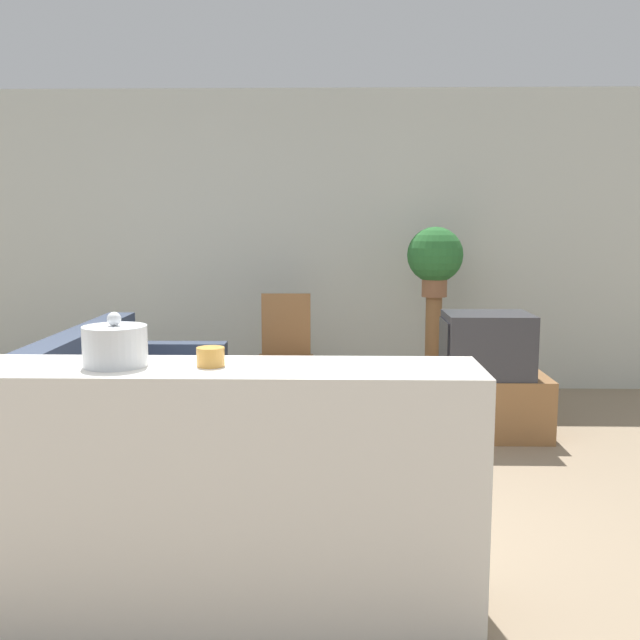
{
  "coord_description": "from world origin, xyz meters",
  "views": [
    {
      "loc": [
        0.55,
        -3.08,
        1.53
      ],
      "look_at": [
        0.44,
        1.84,
        0.85
      ],
      "focal_mm": 40.0,
      "sensor_mm": 36.0,
      "label": 1
    }
  ],
  "objects_px": {
    "potted_plant": "(435,257)",
    "decorative_bowl": "(115,345)",
    "television": "(486,345)",
    "wooden_chair": "(285,349)",
    "couch": "(128,414)"
  },
  "relations": [
    {
      "from": "potted_plant",
      "to": "decorative_bowl",
      "type": "distance_m",
      "value": 3.7
    },
    {
      "from": "television",
      "to": "wooden_chair",
      "type": "distance_m",
      "value": 1.59
    },
    {
      "from": "couch",
      "to": "potted_plant",
      "type": "height_order",
      "value": "potted_plant"
    },
    {
      "from": "wooden_chair",
      "to": "potted_plant",
      "type": "distance_m",
      "value": 1.46
    },
    {
      "from": "wooden_chair",
      "to": "couch",
      "type": "bearing_deg",
      "value": -129.27
    },
    {
      "from": "potted_plant",
      "to": "decorative_bowl",
      "type": "relative_size",
      "value": 2.41
    },
    {
      "from": "wooden_chair",
      "to": "potted_plant",
      "type": "height_order",
      "value": "potted_plant"
    },
    {
      "from": "television",
      "to": "wooden_chair",
      "type": "height_order",
      "value": "wooden_chair"
    },
    {
      "from": "television",
      "to": "potted_plant",
      "type": "distance_m",
      "value": 1.12
    },
    {
      "from": "couch",
      "to": "decorative_bowl",
      "type": "xyz_separation_m",
      "value": [
        0.51,
        -1.81,
        0.77
      ]
    },
    {
      "from": "potted_plant",
      "to": "television",
      "type": "bearing_deg",
      "value": -75.01
    },
    {
      "from": "couch",
      "to": "television",
      "type": "bearing_deg",
      "value": 13.15
    },
    {
      "from": "couch",
      "to": "decorative_bowl",
      "type": "relative_size",
      "value": 8.17
    },
    {
      "from": "wooden_chair",
      "to": "decorative_bowl",
      "type": "distance_m",
      "value": 3.04
    },
    {
      "from": "decorative_bowl",
      "to": "potted_plant",
      "type": "bearing_deg",
      "value": 63.42
    }
  ]
}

